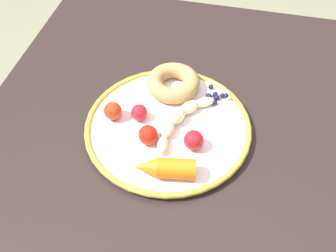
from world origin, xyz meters
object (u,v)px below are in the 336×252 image
donut (173,83)px  tomato_mid (113,111)px  carrot_orange (164,168)px  dining_table (159,170)px  plate (168,127)px  tomato_far (139,113)px  banana (179,119)px  tomato_near (148,135)px  blueberry_pile (215,96)px  tomato_extra (194,140)px

donut → tomato_mid: bearing=137.9°
carrot_orange → dining_table: bearing=20.9°
plate → tomato_far: (0.01, 0.06, 0.02)m
plate → banana: size_ratio=1.95×
banana → tomato_near: bearing=141.3°
dining_table → tomato_mid: (0.03, 0.10, 0.13)m
dining_table → tomato_far: 0.14m
tomato_mid → carrot_orange: bearing=-130.7°
donut → blueberry_pile: size_ratio=2.05×
tomato_far → tomato_near: bearing=-148.7°
carrot_orange → tomato_far: 0.14m
plate → blueberry_pile: size_ratio=5.96×
donut → tomato_far: bearing=155.1°
plate → tomato_extra: bearing=-124.1°
donut → tomato_far: (-0.10, 0.05, -0.00)m
blueberry_pile → tomato_mid: tomato_mid is taller
dining_table → tomato_near: (-0.01, 0.01, 0.13)m
dining_table → tomato_extra: 0.15m
donut → dining_table: bearing=-179.4°
tomato_near → dining_table: bearing=-46.1°
donut → tomato_near: 0.15m
tomato_near → tomato_mid: (0.04, 0.08, -0.00)m
dining_table → carrot_orange: 0.16m
tomato_near → plate: bearing=-30.9°
plate → banana: (0.01, -0.02, 0.02)m
tomato_extra → banana: bearing=36.2°
dining_table → tomato_mid: bearing=72.8°
banana → blueberry_pile: bearing=-34.6°
tomato_far → tomato_extra: tomato_extra is taller
banana → tomato_near: size_ratio=4.42×
plate → donut: (0.11, 0.01, 0.02)m
carrot_orange → tomato_extra: 0.08m
dining_table → tomato_near: tomato_near is taller
dining_table → plate: (0.03, -0.01, 0.11)m
banana → tomato_mid: size_ratio=4.60×
blueberry_pile → tomato_near: tomato_near is taller
dining_table → banana: bearing=-36.0°
carrot_orange → tomato_mid: bearing=49.3°
tomato_mid → tomato_far: size_ratio=1.10×
blueberry_pile → tomato_near: (-0.14, 0.10, 0.01)m
blueberry_pile → tomato_extra: size_ratio=1.45×
blueberry_pile → tomato_extra: tomato_extra is taller
banana → tomato_mid: bearing=96.3°
dining_table → tomato_extra: tomato_extra is taller
dining_table → tomato_extra: (-0.01, -0.07, 0.13)m
banana → tomato_far: size_ratio=5.06×
donut → tomato_near: (-0.15, 0.01, 0.00)m
tomato_extra → dining_table: bearing=84.3°
tomato_extra → tomato_near: bearing=94.7°
dining_table → carrot_orange: size_ratio=8.44×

